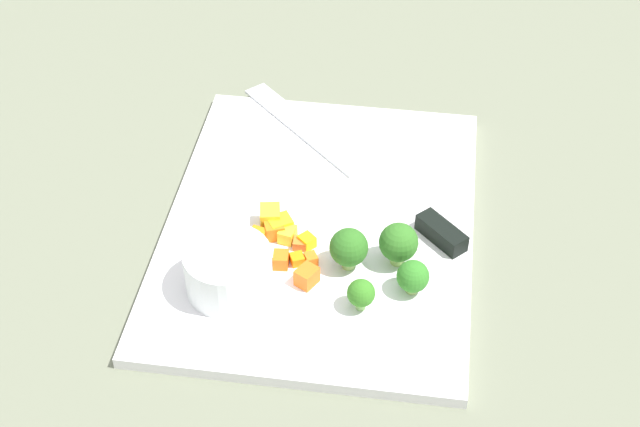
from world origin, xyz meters
TOP-DOWN VIEW (x-y plane):
  - ground_plane at (0.00, 0.00)m, footprint 4.00×4.00m
  - cutting_board at (0.00, 0.00)m, footprint 0.40×0.31m
  - prep_bowl at (-0.10, 0.07)m, footprint 0.08×0.08m
  - chef_knife at (0.06, -0.05)m, footprint 0.27×0.27m
  - carrot_dice_0 at (-0.04, 0.01)m, footprint 0.01×0.01m
  - carrot_dice_1 at (-0.06, 0.01)m, footprint 0.02×0.02m
  - carrot_dice_2 at (-0.04, 0.06)m, footprint 0.02×0.02m
  - carrot_dice_3 at (-0.09, 0.00)m, footprint 0.03×0.02m
  - carrot_dice_4 at (-0.03, 0.07)m, footprint 0.01×0.01m
  - carrot_dice_5 at (-0.03, 0.04)m, footprint 0.02×0.02m
  - carrot_dice_6 at (-0.06, -0.00)m, footprint 0.02×0.02m
  - carrot_dice_7 at (-0.07, 0.03)m, footprint 0.02×0.02m
  - pepper_dice_0 at (-0.03, 0.03)m, footprint 0.02×0.02m
  - pepper_dice_1 at (-0.01, 0.05)m, footprint 0.03×0.02m
  - pepper_dice_2 at (-0.04, 0.01)m, footprint 0.02×0.02m
  - pepper_dice_3 at (-0.02, 0.04)m, footprint 0.03×0.03m
  - broccoli_floret_0 at (-0.06, -0.04)m, footprint 0.04×0.04m
  - broccoli_floret_1 at (-0.08, -0.10)m, footprint 0.03×0.03m
  - broccoli_floret_2 at (-0.11, -0.05)m, footprint 0.03×0.03m
  - broccoli_floret_3 at (-0.05, -0.08)m, footprint 0.04×0.04m

SIDE VIEW (x-z plane):
  - ground_plane at x=0.00m, z-range 0.00..0.00m
  - cutting_board at x=0.00m, z-range 0.00..0.01m
  - carrot_dice_0 at x=-0.04m, z-range 0.01..0.02m
  - carrot_dice_4 at x=-0.03m, z-range 0.01..0.02m
  - carrot_dice_1 at x=-0.06m, z-range 0.01..0.02m
  - carrot_dice_6 at x=-0.06m, z-range 0.01..0.02m
  - chef_knife at x=0.06m, z-range 0.01..0.03m
  - pepper_dice_2 at x=-0.04m, z-range 0.01..0.02m
  - pepper_dice_0 at x=-0.03m, z-range 0.01..0.03m
  - carrot_dice_7 at x=-0.07m, z-range 0.01..0.03m
  - carrot_dice_2 at x=-0.04m, z-range 0.01..0.03m
  - carrot_dice_5 at x=-0.03m, z-range 0.01..0.03m
  - pepper_dice_3 at x=-0.02m, z-range 0.01..0.03m
  - carrot_dice_3 at x=-0.09m, z-range 0.01..0.03m
  - pepper_dice_1 at x=-0.01m, z-range 0.01..0.03m
  - broccoli_floret_2 at x=-0.11m, z-range 0.01..0.05m
  - broccoli_floret_1 at x=-0.08m, z-range 0.01..0.05m
  - prep_bowl at x=-0.10m, z-range 0.01..0.06m
  - broccoli_floret_0 at x=-0.06m, z-range 0.01..0.06m
  - broccoli_floret_3 at x=-0.05m, z-range 0.01..0.06m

